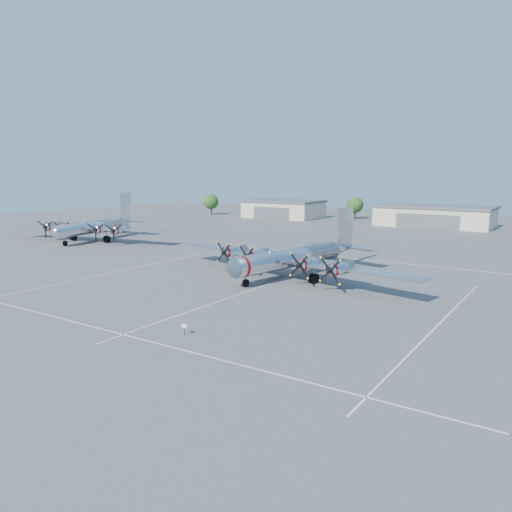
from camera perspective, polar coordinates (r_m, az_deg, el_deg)
The scene contains 9 objects.
ground at distance 61.20m, azimuth 0.63°, elevation -3.50°, with size 260.00×260.00×0.00m, color #4E4E50.
parking_lines at distance 59.77m, azimuth -0.29°, elevation -3.81°, with size 60.00×50.08×0.01m.
hangar_west at distance 153.43m, azimuth 3.14°, elevation 5.41°, with size 22.60×14.60×5.40m.
hangar_center at distance 136.40m, azimuth 19.72°, elevation 4.34°, with size 28.60×14.60×5.40m.
tree_far_west at distance 164.22m, azimuth -5.16°, elevation 6.18°, with size 4.80×4.80×6.64m.
tree_west at distance 151.66m, azimuth 11.26°, elevation 5.76°, with size 4.80×4.80×6.64m.
main_bomber_b29 at distance 67.48m, azimuth 4.46°, elevation -2.29°, with size 39.11×26.75×8.65m, color silver, non-canonical shape.
bomber_west at distance 107.21m, azimuth -17.91°, elevation 1.69°, with size 35.60×25.21×9.40m, color silver, non-canonical shape.
info_placard at distance 43.72m, azimuth -8.18°, elevation -8.05°, with size 0.51×0.11×0.97m.
Camera 1 is at (32.33, -50.08, 13.86)m, focal length 35.00 mm.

